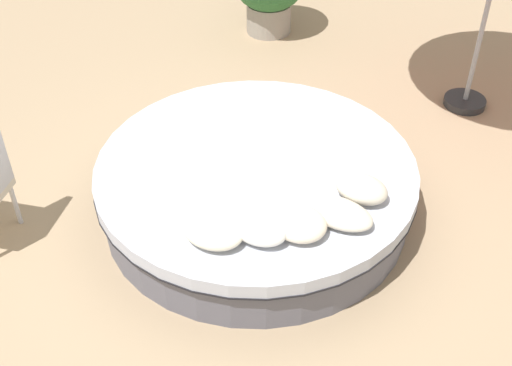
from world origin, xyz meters
The scene contains 7 objects.
ground_plane centered at (0.00, 0.00, 0.00)m, with size 16.00×16.00×0.00m, color #9E8466.
round_bed centered at (0.00, 0.00, 0.26)m, with size 2.69×2.69×0.50m.
throw_pillow_0 centered at (0.18, -0.91, 0.59)m, with size 0.47×0.37×0.17m, color beige.
throw_pillow_1 centered at (0.45, -0.73, 0.60)m, with size 0.45×0.31×0.19m, color white.
throw_pillow_2 centered at (0.68, -0.53, 0.59)m, with size 0.41×0.37×0.17m, color beige.
throw_pillow_3 centered at (0.86, -0.27, 0.57)m, with size 0.56×0.32×0.14m, color beige.
throw_pillow_4 centered at (0.92, 0.05, 0.60)m, with size 0.41×0.31×0.18m, color beige.
Camera 1 is at (2.17, -3.67, 3.85)m, focal length 45.96 mm.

